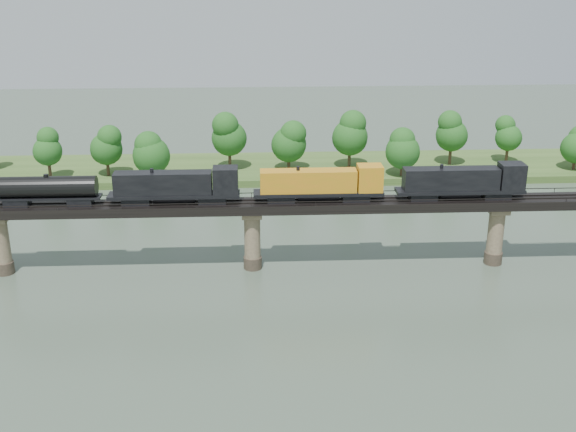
{
  "coord_description": "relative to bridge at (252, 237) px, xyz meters",
  "views": [
    {
      "loc": [
        0.38,
        -78.5,
        48.74
      ],
      "look_at": [
        5.79,
        30.0,
        9.0
      ],
      "focal_mm": 45.0,
      "sensor_mm": 36.0,
      "label": 1
    }
  ],
  "objects": [
    {
      "name": "ground",
      "position": [
        0.0,
        -30.0,
        -5.46
      ],
      "size": [
        400.0,
        400.0,
        0.0
      ],
      "primitive_type": "plane",
      "color": "#374638",
      "rests_on": "ground"
    },
    {
      "name": "far_bank",
      "position": [
        0.0,
        55.0,
        -4.66
      ],
      "size": [
        300.0,
        24.0,
        1.6
      ],
      "primitive_type": "cube",
      "color": "#355221",
      "rests_on": "ground"
    },
    {
      "name": "bridge",
      "position": [
        0.0,
        0.0,
        0.0
      ],
      "size": [
        236.0,
        30.0,
        11.5
      ],
      "color": "#473A2D",
      "rests_on": "ground"
    },
    {
      "name": "bridge_superstructure",
      "position": [
        0.0,
        0.0,
        6.33
      ],
      "size": [
        220.0,
        4.9,
        0.75
      ],
      "color": "black",
      "rests_on": "bridge"
    },
    {
      "name": "far_treeline",
      "position": [
        -8.21,
        50.52,
        3.37
      ],
      "size": [
        289.06,
        17.54,
        13.6
      ],
      "color": "#382619",
      "rests_on": "far_bank"
    },
    {
      "name": "freight_train",
      "position": [
        3.21,
        0.0,
        8.79
      ],
      "size": [
        83.61,
        3.26,
        5.76
      ],
      "color": "black",
      "rests_on": "bridge"
    }
  ]
}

